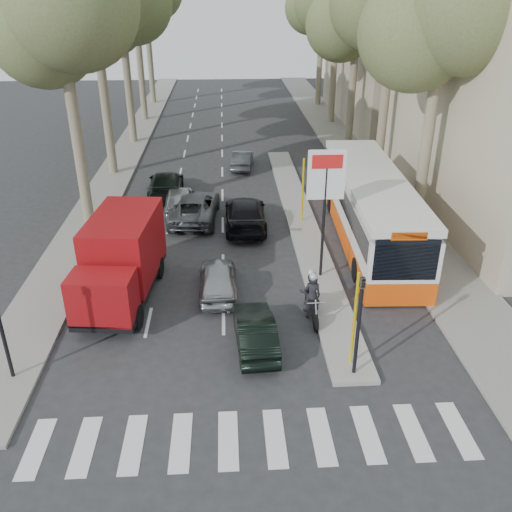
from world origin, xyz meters
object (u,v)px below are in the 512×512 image
(red_truck, at_px, (121,258))
(city_bus, at_px, (370,206))
(silver_hatchback, at_px, (218,279))
(dark_hatchback, at_px, (255,331))
(motorcycle, at_px, (311,295))

(red_truck, bearing_deg, city_bus, 29.07)
(silver_hatchback, relative_size, dark_hatchback, 1.02)
(silver_hatchback, relative_size, city_bus, 0.29)
(red_truck, distance_m, motorcycle, 7.49)
(dark_hatchback, bearing_deg, silver_hatchback, -74.08)
(silver_hatchback, distance_m, motorcycle, 3.96)
(red_truck, bearing_deg, dark_hatchback, -30.19)
(dark_hatchback, relative_size, city_bus, 0.29)
(dark_hatchback, relative_size, motorcycle, 1.63)
(red_truck, height_order, motorcycle, red_truck)
(city_bus, bearing_deg, dark_hatchback, -123.09)
(silver_hatchback, bearing_deg, red_truck, -0.43)
(red_truck, relative_size, city_bus, 0.49)
(silver_hatchback, bearing_deg, motorcycle, 151.42)
(motorcycle, bearing_deg, red_truck, 163.57)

